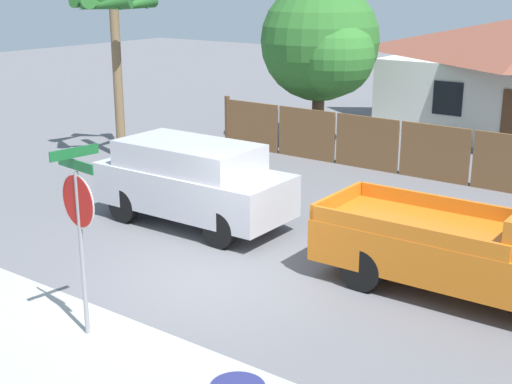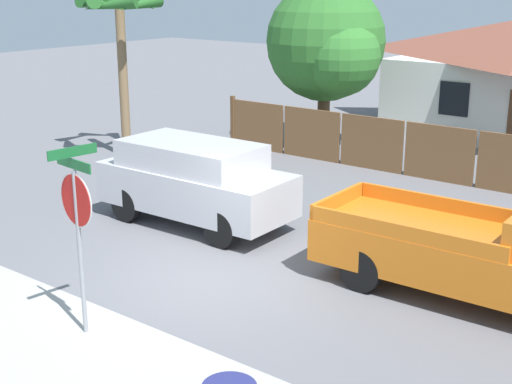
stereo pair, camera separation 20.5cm
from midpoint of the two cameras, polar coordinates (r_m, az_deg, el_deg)
The scene contains 8 objects.
ground_plane at distance 13.10m, azimuth -2.81°, elevation -7.08°, with size 80.00×80.00×0.00m, color slate.
sidewalk_strip at distance 10.92m, azimuth -15.47°, elevation -12.85°, with size 36.00×3.20×0.01m.
wooden_fence at distance 19.87m, azimuth 14.72°, elevation 3.01°, with size 14.53×0.12×1.62m.
oak_tree at distance 23.07m, azimuth 6.09°, elevation 11.63°, with size 3.99×3.80×5.27m.
palm_tree at distance 21.79m, azimuth -10.56°, elevation 13.56°, with size 2.44×2.64×4.91m.
red_suv at distance 15.79m, azimuth -4.56°, elevation 0.96°, with size 4.48×1.94×1.85m.
orange_pickup at distance 12.58m, azimuth 18.80°, elevation -4.75°, with size 5.57×2.07×1.76m.
stop_sign at distance 10.84m, azimuth -13.61°, elevation -1.47°, with size 0.89×0.80×2.96m.
Camera 2 is at (7.91, -9.03, 5.28)m, focal length 50.00 mm.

